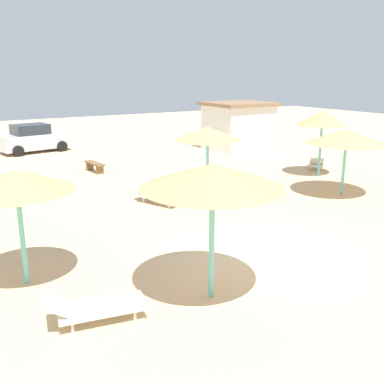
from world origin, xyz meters
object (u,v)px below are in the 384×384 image
Objects in this scene: parasol_5 at (347,137)px; lounger_4 at (316,163)px; parasol_3 at (208,134)px; parasol_4 at (323,118)px; lounger_1 at (95,307)px; beach_cabana at (238,126)px; bench_1 at (95,165)px; parasol_2 at (16,181)px; parasol_1 at (212,176)px; parked_car at (34,139)px; lounger_3 at (157,195)px.

lounger_4 is at bearing 55.29° from parasol_5.
parasol_3 is 0.91× the size of parasol_5.
parasol_4 is 1.54× the size of lounger_1.
parasol_4 reaches higher than beach_cabana.
beach_cabana is at bearing 8.98° from bench_1.
parasol_2 is 3.34m from lounger_1.
parasol_3 is (7.46, 3.72, 0.09)m from parasol_2.
parasol_1 is 12.94m from parasol_4.
bench_1 is at bearing 127.82° from parasol_5.
lounger_1 is at bearing -161.66° from parasol_5.
lounger_4 is 0.46× the size of beach_cabana.
parasol_5 is 11.09m from beach_cabana.
parked_car is (-1.26, 7.39, 0.48)m from bench_1.
parasol_2 is at bearing -153.52° from parasol_3.
parasol_5 is at bearing -121.65° from parasol_4.
parked_car is (4.03, 17.88, -1.61)m from parasol_2.
parasol_1 is 7.62m from lounger_3.
parasol_2 reaches higher than parasol_5.
parasol_1 reaches higher than lounger_3.
parasol_4 is (14.16, 4.30, 0.27)m from parasol_2.
parasol_1 is 0.77× the size of beach_cabana.
parasol_3 is at bearing -167.83° from lounger_4.
parasol_2 is 0.88× the size of parasol_4.
lounger_1 is at bearing -134.83° from beach_cabana.
parasol_4 reaches higher than parked_car.
lounger_3 is at bearing -83.92° from parked_car.
parasol_4 reaches higher than bench_1.
lounger_3 is (5.50, 4.14, -2.11)m from parasol_2.
parasol_1 is 1.11× the size of parasol_2.
parasol_2 is 1.36× the size of lounger_1.
bench_1 is (1.98, 13.27, -2.35)m from parasol_1.
parasol_1 is 1.07× the size of parasol_3.
lounger_1 is at bearing -99.02° from parked_car.
parasol_5 is at bearing -52.18° from bench_1.
parasol_2 is 14.80m from parasol_4.
parasol_1 is at bearing -98.49° from bench_1.
parasol_1 is 20.75m from parked_car.
lounger_1 is 1.11× the size of lounger_4.
parasol_2 is at bearing -143.01° from lounger_3.
bench_1 is 0.36× the size of parked_car.
parasol_1 is at bearing -146.92° from parasol_4.
parasol_5 reaches higher than lounger_1.
parasol_2 is 8.33m from parasol_3.
parasol_1 is 3.48m from lounger_1.
lounger_4 is 0.42× the size of parked_car.
lounger_4 is (9.63, 1.23, -0.01)m from lounger_3.
lounger_3 reaches higher than lounger_4.
parasol_5 reaches higher than lounger_3.
bench_1 is at bearing 63.22° from parasol_2.
beach_cabana is (14.43, 14.51, 1.19)m from lounger_1.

